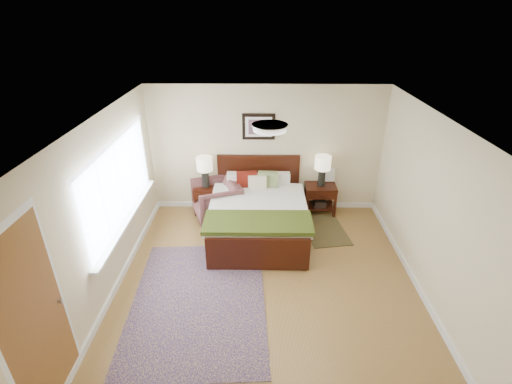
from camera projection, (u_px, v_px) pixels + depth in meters
floor at (267, 287)px, 5.52m from camera, size 5.00×5.00×0.00m
back_wall at (266, 150)px, 7.19m from camera, size 4.50×0.04×2.50m
left_wall at (101, 214)px, 4.98m from camera, size 0.04×5.00×2.50m
right_wall at (437, 216)px, 4.93m from camera, size 0.04×5.00×2.50m
ceiling at (270, 124)px, 4.39m from camera, size 4.50×5.00×0.02m
window at (121, 183)px, 5.55m from camera, size 0.11×2.72×1.32m
door at (36, 324)px, 3.50m from camera, size 0.06×1.00×2.18m
ceil_fixture at (270, 127)px, 4.41m from camera, size 0.44×0.44×0.08m
bed at (258, 209)px, 6.59m from camera, size 1.74×2.11×1.13m
wall_art at (259, 127)px, 6.95m from camera, size 0.62×0.05×0.50m
nightstand_left at (206, 192)px, 7.34m from camera, size 0.47×0.42×0.56m
nightstand_right at (320, 196)px, 7.36m from camera, size 0.60×0.45×0.59m
lamp_left at (205, 167)px, 7.12m from camera, size 0.31×0.31×0.61m
lamp_right at (323, 166)px, 7.08m from camera, size 0.31×0.31×0.61m
armchair at (217, 201)px, 7.14m from camera, size 1.09×1.08×0.78m
rug_persian at (199, 300)px, 5.28m from camera, size 2.00×2.73×0.01m
rug_navy at (325, 230)px, 6.91m from camera, size 0.87×1.16×0.01m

